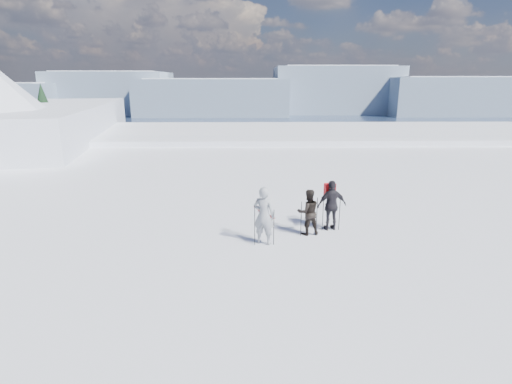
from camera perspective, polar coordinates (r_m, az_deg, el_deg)
lake_basin at (r=41.75m, az=1.73°, el=-0.71°), size 820.00×820.00×71.62m
far_mountain_range at (r=466.08m, az=2.85°, el=13.89°), size 770.00×110.00×53.00m
near_ridge at (r=47.19m, az=-32.43°, el=2.52°), size 31.37×35.68×25.62m
skier_grey at (r=12.83m, az=1.12°, el=-3.39°), size 0.82×0.68×1.92m
skier_dark at (r=13.78m, az=7.46°, el=-2.86°), size 0.87×0.72×1.61m
skier_pack at (r=14.32m, az=10.76°, el=-1.89°), size 1.12×0.62×1.80m
backpack at (r=14.25m, az=10.63°, el=2.84°), size 0.42×0.28×0.51m
ski_poles at (r=13.60m, az=6.61°, el=-3.86°), size 3.05×1.35×1.35m
skis_loose at (r=16.16m, az=0.89°, el=-2.91°), size 0.81×1.70×0.03m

